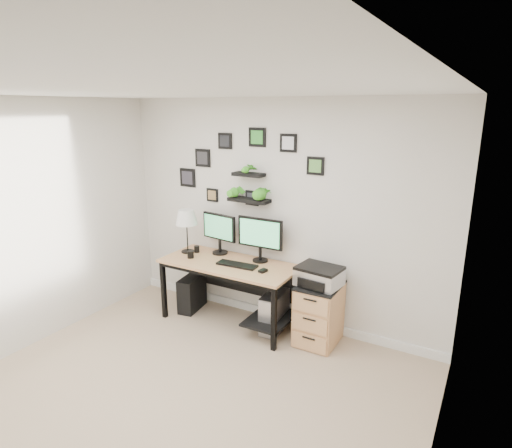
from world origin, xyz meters
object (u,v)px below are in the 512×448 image
Objects in this scene: file_cabinet at (319,313)px; printer at (319,276)px; monitor_left at (219,231)px; pc_tower_grey at (274,312)px; desk at (233,272)px; monitor_right at (260,236)px; mug at (191,254)px; table_lamp at (186,218)px; pc_tower_black at (192,293)px.

printer reaches higher than file_cabinet.
pc_tower_grey is (0.83, -0.13, -0.82)m from monitor_left.
monitor_left reaches higher than desk.
monitor_right is 6.46× the size of mug.
table_lamp is 1.54m from pc_tower_grey.
monitor_left is 0.93× the size of table_lamp.
pc_tower_grey is 0.97× the size of printer.
desk is at bearing 13.98° from mug.
mug is at bearing -166.02° from desk.
file_cabinet is at bearing 1.05° from table_lamp.
monitor_left is 0.90m from pc_tower_black.
desk is at bearing -177.53° from printer.
table_lamp reaches higher than pc_tower_grey.
file_cabinet is at bearing 1.72° from pc_tower_grey.
pc_tower_black is (-0.89, -0.17, -0.84)m from monitor_right.
file_cabinet is (1.74, 0.03, -0.85)m from table_lamp.
desk is 0.56m from mug.
pc_tower_black is at bearing -178.78° from printer.
desk is at bearing -176.85° from file_cabinet.
monitor_left is at bearing -179.74° from monitor_right.
pc_tower_grey is at bearing 9.33° from mug.
desk is at bearing -9.77° from pc_tower_black.
monitor_left is at bearing 170.87° from pc_tower_grey.
pc_tower_black is 0.65× the size of file_cabinet.
monitor_left is 1.54m from file_cabinet.
table_lamp reaches higher than desk.
table_lamp is 1.93m from file_cabinet.
table_lamp is (-0.94, -0.15, 0.12)m from monitor_right.
desk is at bearing -2.21° from table_lamp.
monitor_right reaches higher than monitor_left.
pc_tower_grey is at bearing -179.67° from printer.
printer is (1.57, 0.17, -0.02)m from mug.
pc_tower_grey is (1.21, 0.02, -0.96)m from table_lamp.
monitor_left is (-0.31, 0.18, 0.42)m from desk.
monitor_right is 1.24m from pc_tower_black.
table_lamp is 1.15× the size of pc_tower_grey.
monitor_left reaches higher than pc_tower_grey.
file_cabinet is (0.80, -0.12, -0.72)m from monitor_right.
desk is 3.70× the size of pc_tower_black.
monitor_right is at bearing 21.56° from mug.
pc_tower_black is 1.69m from file_cabinet.
monitor_right is 1.30× the size of pc_tower_black.
file_cabinet reaches higher than pc_tower_grey.
printer reaches higher than pc_tower_black.
desk is 18.40× the size of mug.
printer is (1.05, 0.05, 0.15)m from desk.
pc_tower_black is at bearing -178.35° from file_cabinet.
pc_tower_grey is at bearing -27.25° from monitor_right.
pc_tower_grey is at bearing 4.61° from desk.
table_lamp is at bearing 177.79° from desk.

